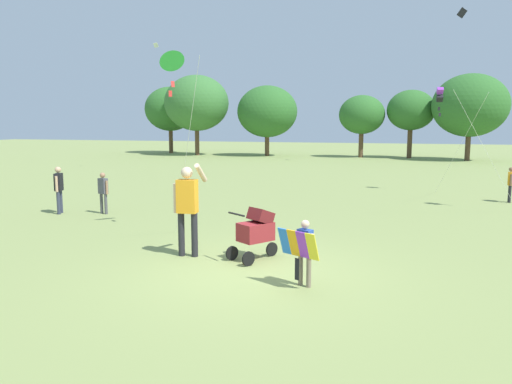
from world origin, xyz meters
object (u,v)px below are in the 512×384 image
Objects in this scene: person_adult_flyer at (187,203)px; person_couple_left at (103,190)px; person_sitting_far at (510,182)px; kite_green_novelty at (440,96)px; kite_adult_black at (172,63)px; person_red_shirt at (59,186)px; stroller at (256,229)px; child_with_butterfly_kite at (304,247)px.

person_couple_left is at bearing 140.34° from person_adult_flyer.
person_adult_flyer reaches higher than person_sitting_far.
kite_green_novelty reaches higher than person_couple_left.
kite_green_novelty is 3.35× the size of person_sitting_far.
kite_green_novelty is (6.55, 9.19, -0.39)m from kite_adult_black.
person_couple_left is at bearing 151.84° from kite_adult_black.
person_red_shirt is 1.31m from person_couple_left.
child_with_butterfly_kite is at bearing -48.16° from stroller.
person_couple_left is (-5.72, 3.45, 0.12)m from stroller.
person_red_shirt is (-8.18, 4.44, 0.16)m from child_with_butterfly_kite.
kite_adult_black is 11.98m from person_sitting_far.
person_couple_left is (-6.92, 4.78, 0.06)m from child_with_butterfly_kite.
person_adult_flyer is 0.47× the size of kite_green_novelty.
stroller is 12.05m from kite_green_novelty.
child_with_butterfly_kite is 5.95m from kite_adult_black.
person_red_shirt reaches higher than person_sitting_far.
person_couple_left is (-9.69, -7.51, -2.95)m from kite_green_novelty.
person_red_shirt is at bearing -144.36° from kite_green_novelty.
child_with_butterfly_kite is 0.79× the size of person_red_shirt.
person_adult_flyer is 6.48m from person_red_shirt.
kite_adult_black is (-3.78, 3.10, 3.40)m from child_with_butterfly_kite.
kite_green_novelty is (5.35, 11.10, 2.59)m from person_adult_flyer.
person_adult_flyer is at bearing 155.28° from child_with_butterfly_kite.
kite_green_novelty is (3.96, 10.96, 3.07)m from stroller.
stroller is 0.89× the size of person_sitting_far.
person_adult_flyer is (-2.58, 1.19, 0.42)m from child_with_butterfly_kite.
person_red_shirt is (-5.60, 3.25, -0.27)m from person_adult_flyer.
kite_adult_black is at bearing -16.89° from person_red_shirt.
person_adult_flyer is 1.58× the size of person_sitting_far.
person_adult_flyer is at bearing -39.66° from person_couple_left.
stroller is at bearing -124.07° from person_sitting_far.
stroller is at bearing -23.96° from person_red_shirt.
person_sitting_far is (2.25, -1.77, -2.97)m from kite_green_novelty.
person_red_shirt is (-10.95, -7.85, -2.85)m from kite_green_novelty.
kite_green_novelty is at bearing 141.76° from person_sitting_far.
kite_green_novelty is at bearing 77.30° from child_with_butterfly_kite.
kite_adult_black is (-2.58, 1.77, 3.45)m from stroller.
kite_adult_black is at bearing -28.16° from person_couple_left.
person_sitting_far is 0.98× the size of person_couple_left.
person_adult_flyer is at bearing -173.99° from stroller.
person_couple_left is (-4.33, 3.59, -0.37)m from person_adult_flyer.
person_sitting_far is (6.21, 9.19, 0.10)m from stroller.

